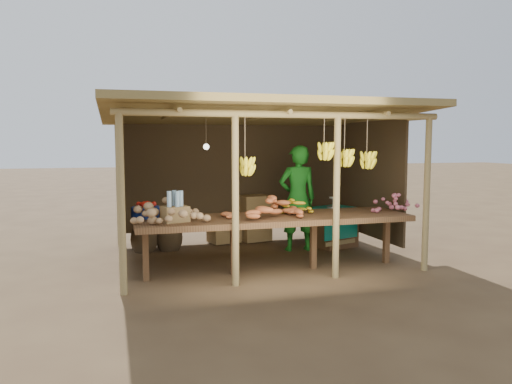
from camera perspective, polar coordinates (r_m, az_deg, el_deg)
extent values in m
plane|color=brown|center=(8.13, 0.00, -7.38)|extent=(60.00, 60.00, 0.00)
cylinder|color=#99814F|center=(6.16, -15.14, -1.43)|extent=(0.09, 0.09, 2.20)
cylinder|color=#99814F|center=(7.50, 18.93, -0.29)|extent=(0.09, 0.09, 2.20)
cylinder|color=#99814F|center=(9.14, -15.42, 0.86)|extent=(0.09, 0.09, 2.20)
cylinder|color=#99814F|center=(10.09, 9.17, 1.44)|extent=(0.09, 0.09, 2.20)
cylinder|color=#99814F|center=(6.33, -2.37, -1.04)|extent=(0.09, 0.09, 2.20)
cylinder|color=#99814F|center=(6.79, 9.19, -0.64)|extent=(0.09, 0.09, 2.20)
cylinder|color=#99814F|center=(6.50, 3.68, 8.85)|extent=(4.40, 0.09, 0.09)
cylinder|color=#99814F|center=(9.37, -2.54, 7.91)|extent=(4.40, 0.09, 0.09)
cube|color=olive|center=(7.93, 0.00, 8.95)|extent=(4.70, 3.50, 0.28)
cube|color=#41311E|center=(9.37, -2.49, 1.85)|extent=(4.20, 0.04, 1.98)
cube|color=#41311E|center=(7.84, -15.20, 0.88)|extent=(0.04, 2.40, 1.98)
cube|color=#41311E|center=(8.92, 12.60, 1.52)|extent=(0.04, 2.40, 1.98)
cube|color=brown|center=(7.09, 2.11, -3.08)|extent=(3.90, 1.05, 0.08)
cube|color=brown|center=(6.84, -12.51, -6.96)|extent=(0.08, 0.08, 0.72)
cube|color=brown|center=(7.01, -2.60, -6.52)|extent=(0.08, 0.08, 0.72)
cube|color=brown|center=(7.37, 6.56, -5.93)|extent=(0.08, 0.08, 0.72)
cube|color=brown|center=(7.90, 14.67, -5.29)|extent=(0.08, 0.08, 0.72)
cylinder|color=navy|center=(7.10, -12.40, -2.27)|extent=(0.42, 0.42, 0.15)
cube|color=olive|center=(6.65, -9.25, -2.49)|extent=(0.39, 0.34, 0.21)
imported|color=#1B7B1D|center=(8.48, 4.77, -0.72)|extent=(0.68, 0.46, 1.79)
cube|color=brown|center=(8.96, 8.82, -4.16)|extent=(0.83, 0.76, 0.63)
cube|color=#0B8373|center=(8.90, 8.85, -1.96)|extent=(0.92, 0.86, 0.06)
cube|color=olive|center=(9.30, -0.17, -4.25)|extent=(0.60, 0.51, 0.42)
cube|color=olive|center=(9.23, -0.17, -1.69)|extent=(0.60, 0.51, 0.42)
cube|color=olive|center=(9.16, -3.66, -4.42)|extent=(0.60, 0.51, 0.42)
ellipsoid|color=#41311E|center=(8.63, -12.65, -4.93)|extent=(0.46, 0.46, 0.62)
ellipsoid|color=#41311E|center=(8.66, -9.89, -4.83)|extent=(0.46, 0.46, 0.62)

